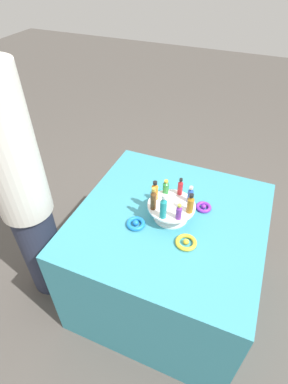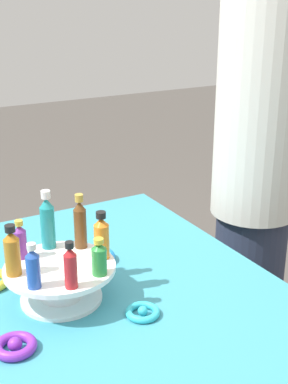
% 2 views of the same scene
% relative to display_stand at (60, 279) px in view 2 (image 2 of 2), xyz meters
% --- Properties ---
extents(display_stand, '(0.26, 0.26, 0.09)m').
position_rel_display_stand_xyz_m(display_stand, '(0.00, 0.00, 0.00)').
color(display_stand, white).
rests_on(display_stand, party_table).
extents(bottle_brown, '(0.03, 0.03, 0.14)m').
position_rel_display_stand_xyz_m(bottle_brown, '(0.08, 0.06, 0.10)').
color(bottle_brown, brown).
rests_on(bottle_brown, display_stand).
extents(bottle_teal, '(0.04, 0.04, 0.15)m').
position_rel_display_stand_xyz_m(bottle_teal, '(0.01, 0.10, 0.11)').
color(bottle_teal, teal).
rests_on(bottle_teal, display_stand).
extents(bottle_purple, '(0.03, 0.03, 0.10)m').
position_rel_display_stand_xyz_m(bottle_purple, '(-0.06, 0.08, 0.08)').
color(bottle_purple, '#702D93').
rests_on(bottle_purple, display_stand).
extents(bottle_amber, '(0.04, 0.04, 0.12)m').
position_rel_display_stand_xyz_m(bottle_amber, '(-0.10, 0.01, 0.09)').
color(bottle_amber, '#AD6B19').
rests_on(bottle_amber, display_stand).
extents(bottle_blue, '(0.03, 0.03, 0.10)m').
position_rel_display_stand_xyz_m(bottle_blue, '(-0.08, -0.06, 0.08)').
color(bottle_blue, '#234CAD').
rests_on(bottle_blue, display_stand).
extents(bottle_red, '(0.03, 0.03, 0.11)m').
position_rel_display_stand_xyz_m(bottle_red, '(-0.01, -0.10, 0.09)').
color(bottle_red, '#B21E23').
rests_on(bottle_red, display_stand).
extents(bottle_green, '(0.03, 0.03, 0.09)m').
position_rel_display_stand_xyz_m(bottle_green, '(0.06, -0.08, 0.08)').
color(bottle_green, '#288438').
rests_on(bottle_green, display_stand).
extents(bottle_orange, '(0.04, 0.04, 0.12)m').
position_rel_display_stand_xyz_m(bottle_orange, '(0.10, -0.01, 0.09)').
color(bottle_orange, orange).
rests_on(bottle_orange, display_stand).
extents(ribbon_bow_purple, '(0.09, 0.09, 0.03)m').
position_rel_display_stand_xyz_m(ribbon_bow_purple, '(-0.15, -0.13, -0.04)').
color(ribbon_bow_purple, purple).
rests_on(ribbon_bow_purple, party_table).
extents(ribbon_bow_teal, '(0.08, 0.08, 0.02)m').
position_rel_display_stand_xyz_m(ribbon_bow_teal, '(0.13, -0.15, -0.05)').
color(ribbon_bow_teal, '#2DB7CC').
rests_on(ribbon_bow_teal, party_table).
extents(ribbon_bow_blue, '(0.10, 0.10, 0.03)m').
position_rel_display_stand_xyz_m(ribbon_bow_blue, '(0.15, 0.13, -0.04)').
color(ribbon_bow_blue, blue).
rests_on(ribbon_bow_blue, party_table).
extents(person_figure, '(0.30, 0.30, 1.74)m').
position_rel_display_stand_xyz_m(person_figure, '(0.80, 0.24, 0.07)').
color(person_figure, '#282D42').
rests_on(person_figure, ground_plane).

